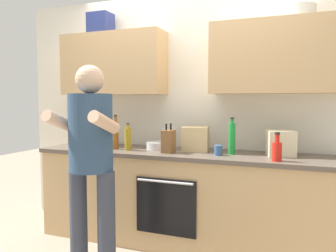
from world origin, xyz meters
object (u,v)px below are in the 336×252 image
object	(u,v)px
bottle_syrup	(116,134)
knife_block	(169,141)
potted_herb	(79,133)
grocery_bag_bread	(196,139)
bottle_oil	(128,139)
mixing_bowl	(158,145)
bottle_hotsauce	(277,150)
cup_tea	(218,150)
grocery_bag_rice	(281,143)
person_standing	(91,153)
bottle_soda	(232,138)
bottle_wine	(99,137)

from	to	relation	value
bottle_syrup	knife_block	world-z (taller)	bottle_syrup
potted_herb	grocery_bag_bread	size ratio (longest dim) A/B	1.05
bottle_oil	mixing_bowl	size ratio (longest dim) A/B	1.08
bottle_oil	bottle_hotsauce	bearing A→B (deg)	-4.10
cup_tea	mixing_bowl	distance (m)	0.68
grocery_bag_rice	mixing_bowl	bearing A→B (deg)	179.14
bottle_hotsauce	bottle_syrup	xyz separation A→B (m)	(-1.55, 0.13, 0.06)
mixing_bowl	potted_herb	world-z (taller)	potted_herb
knife_block	bottle_oil	bearing A→B (deg)	179.85
knife_block	bottle_hotsauce	bearing A→B (deg)	-5.83
bottle_oil	potted_herb	xyz separation A→B (m)	(-0.58, 0.01, 0.04)
mixing_bowl	grocery_bag_rice	distance (m)	1.18
bottle_hotsauce	bottle_syrup	distance (m)	1.56
bottle_oil	grocery_bag_rice	bearing A→B (deg)	7.07
person_standing	cup_tea	world-z (taller)	person_standing
bottle_syrup	mixing_bowl	world-z (taller)	bottle_syrup
bottle_syrup	potted_herb	xyz separation A→B (m)	(-0.42, -0.02, 0.00)
cup_tea	grocery_bag_rice	bearing A→B (deg)	17.05
bottle_soda	cup_tea	size ratio (longest dim) A/B	3.76
bottle_wine	cup_tea	bearing A→B (deg)	0.27
bottle_wine	grocery_bag_bread	world-z (taller)	bottle_wine
knife_block	grocery_bag_rice	xyz separation A→B (m)	(0.99, 0.18, 0.01)
bottle_soda	potted_herb	world-z (taller)	bottle_soda
bottle_hotsauce	cup_tea	bearing A→B (deg)	166.95
bottle_syrup	person_standing	bearing A→B (deg)	-74.39
bottle_soda	grocery_bag_bread	bearing A→B (deg)	171.21
bottle_syrup	mixing_bowl	bearing A→B (deg)	22.87
person_standing	bottle_oil	distance (m)	0.72
bottle_hotsauce	potted_herb	xyz separation A→B (m)	(-1.98, 0.11, 0.06)
mixing_bowl	bottle_syrup	bearing A→B (deg)	-157.13
bottle_soda	bottle_wine	bearing A→B (deg)	-175.28
bottle_syrup	bottle_oil	world-z (taller)	bottle_syrup
bottle_soda	bottle_oil	distance (m)	1.01
grocery_bag_bread	bottle_soda	bearing A→B (deg)	-8.79
mixing_bowl	grocery_bag_rice	xyz separation A→B (m)	(1.17, -0.02, 0.08)
bottle_oil	knife_block	world-z (taller)	knife_block
bottle_oil	grocery_bag_bread	distance (m)	0.66
bottle_wine	person_standing	bearing A→B (deg)	-61.77
bottle_soda	cup_tea	world-z (taller)	bottle_soda
bottle_soda	bottle_wine	world-z (taller)	bottle_soda
cup_tea	person_standing	bearing A→B (deg)	-138.91
potted_herb	grocery_bag_rice	distance (m)	2.00
knife_block	potted_herb	bearing A→B (deg)	179.39
bottle_hotsauce	bottle_wine	size ratio (longest dim) A/B	0.81
potted_herb	bottle_oil	bearing A→B (deg)	-0.95
bottle_soda	cup_tea	distance (m)	0.18
bottle_soda	bottle_oil	size ratio (longest dim) A/B	1.25
bottle_oil	person_standing	bearing A→B (deg)	-85.59
bottle_hotsauce	bottle_wine	distance (m)	1.74
bottle_soda	knife_block	xyz separation A→B (m)	(-0.57, -0.12, -0.04)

